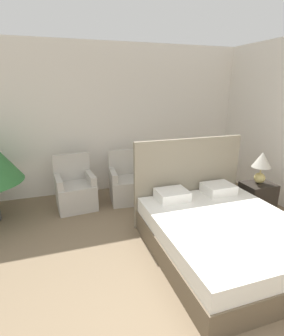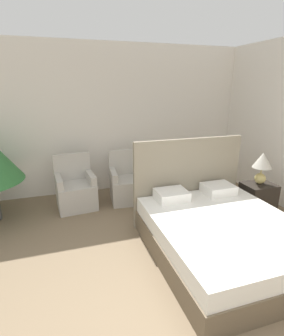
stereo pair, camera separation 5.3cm
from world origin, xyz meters
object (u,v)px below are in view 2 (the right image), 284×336
object	(u,v)px
armchair_near_window_right	(128,186)
nightstand	(257,200)
table_lamp	(262,164)
bed	(220,232)
armchair_near_window_left	(76,192)

from	to	relation	value
armchair_near_window_right	nightstand	xyz separation A→B (m)	(1.90, -1.26, -0.01)
table_lamp	bed	bearing A→B (deg)	-148.68
nightstand	table_lamp	xyz separation A→B (m)	(0.01, 0.02, 0.62)
armchair_near_window_right	table_lamp	xyz separation A→B (m)	(1.92, -1.24, 0.61)
armchair_near_window_left	armchair_near_window_right	world-z (taller)	same
bed	armchair_near_window_right	bearing A→B (deg)	109.73
bed	armchair_near_window_left	xyz separation A→B (m)	(-1.68, 1.97, -0.00)
bed	armchair_near_window_right	xyz separation A→B (m)	(-0.71, 1.97, -0.00)
armchair_near_window_right	table_lamp	size ratio (longest dim) A/B	1.78
bed	armchair_near_window_right	distance (m)	2.09
armchair_near_window_left	table_lamp	bearing A→B (deg)	-28.20
armchair_near_window_left	armchair_near_window_right	bearing A→B (deg)	-5.01
armchair_near_window_left	nightstand	size ratio (longest dim) A/B	1.66
armchair_near_window_left	armchair_near_window_right	distance (m)	0.97
bed	table_lamp	size ratio (longest dim) A/B	3.93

